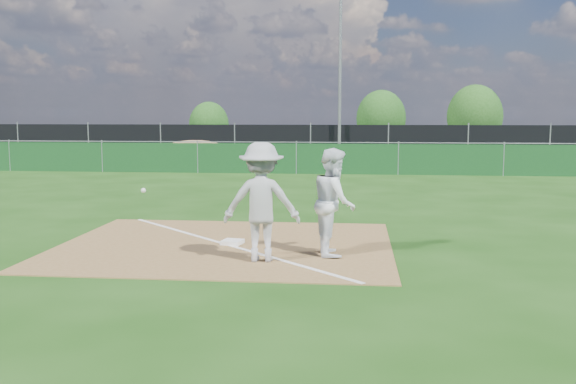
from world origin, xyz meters
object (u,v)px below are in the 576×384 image
object	(u,v)px
tree_mid	(381,118)
tree_right	(475,116)
runner	(334,202)
car_right	(389,143)
play_at_first	(261,202)
car_mid	(285,141)
tree_left	(209,124)
first_base	(232,242)
light_pole	(340,81)
car_left	(248,140)

from	to	relation	value
tree_mid	tree_right	world-z (taller)	tree_right
runner	tree_mid	size ratio (longest dim) A/B	0.46
car_right	play_at_first	bearing A→B (deg)	-164.48
car_mid	tree_left	distance (m)	8.21
first_base	tree_left	distance (m)	32.39
tree_mid	tree_right	xyz separation A→B (m)	(6.06, -0.90, 0.15)
light_pole	car_mid	xyz separation A→B (m)	(-3.25, 4.04, -3.19)
play_at_first	tree_mid	distance (m)	34.39
car_left	car_right	distance (m)	8.38
runner	tree_left	distance (m)	33.45
runner	car_left	world-z (taller)	runner
tree_mid	car_right	bearing A→B (deg)	-87.68
play_at_first	runner	size ratio (longest dim) A/B	1.38
light_pole	car_right	distance (m)	6.56
play_at_first	runner	world-z (taller)	play_at_first
play_at_first	tree_left	bearing A→B (deg)	104.43
car_right	tree_left	size ratio (longest dim) A/B	1.45
light_pole	tree_left	xyz separation A→B (m)	(-9.07, 9.78, -2.37)
play_at_first	tree_left	xyz separation A→B (m)	(-8.41, 32.68, 0.65)
first_base	car_mid	distance (m)	25.77
tree_right	first_base	bearing A→B (deg)	-107.27
car_mid	tree_left	world-z (taller)	tree_left
first_base	car_right	xyz separation A→B (m)	(4.18, 26.56, 0.62)
runner	tree_left	size ratio (longest dim) A/B	0.58
first_base	car_mid	bearing A→B (deg)	94.16
runner	tree_right	bearing A→B (deg)	-20.84
light_pole	runner	distance (m)	22.48
car_left	car_mid	size ratio (longest dim) A/B	0.94
light_pole	car_mid	world-z (taller)	light_pole
car_left	tree_mid	distance (m)	10.29
first_base	tree_right	bearing A→B (deg)	72.73
car_right	tree_right	world-z (taller)	tree_right
car_mid	tree_right	world-z (taller)	tree_right
car_right	tree_mid	xyz separation A→B (m)	(-0.26, 6.41, 1.37)
first_base	tree_mid	xyz separation A→B (m)	(3.92, 32.97, 1.99)
car_mid	runner	bearing A→B (deg)	-175.56
light_pole	car_right	size ratio (longest dim) A/B	1.75
play_at_first	car_left	size ratio (longest dim) A/B	0.55
runner	car_mid	distance (m)	26.57
car_left	tree_mid	size ratio (longest dim) A/B	1.15
tree_left	tree_mid	bearing A→B (deg)	7.58
tree_right	tree_left	bearing A→B (deg)	-177.91
car_mid	play_at_first	bearing A→B (deg)	-178.15
car_mid	car_right	bearing A→B (deg)	-85.40
tree_left	tree_mid	xyz separation A→B (m)	(11.60, 1.54, 0.41)
first_base	car_right	distance (m)	26.90
tree_right	runner	bearing A→B (deg)	-103.92
play_at_first	car_left	distance (m)	28.46
car_mid	tree_left	size ratio (longest dim) A/B	1.52
play_at_first	tree_left	distance (m)	33.75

